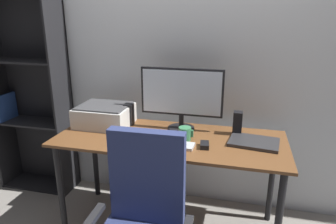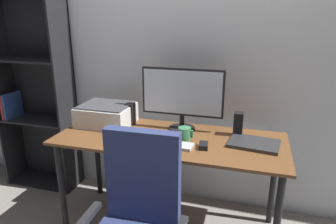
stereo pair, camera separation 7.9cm
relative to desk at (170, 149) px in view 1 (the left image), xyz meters
The scene contains 12 objects.
back_wall 0.82m from the desk, 90.00° to the left, with size 6.40×0.10×2.60m, color silver.
desk is the anchor object (origin of this frame).
monitor 0.40m from the desk, 76.95° to the left, with size 0.61×0.20×0.46m.
keyboard 0.17m from the desk, 70.17° to the right, with size 0.29×0.11×0.02m, color #B7BABC.
mouse 0.30m from the desk, 22.71° to the right, with size 0.06×0.10×0.03m, color black.
coffee_mug 0.17m from the desk, ahead, with size 0.10×0.09×0.09m.
laptop 0.58m from the desk, ahead, with size 0.32×0.23×0.02m, color #2D2D30.
speaker_left 0.44m from the desk, 154.57° to the left, with size 0.06×0.07×0.17m, color black.
speaker_right 0.52m from the desk, 21.13° to the left, with size 0.06×0.07×0.17m, color black.
printer 0.59m from the desk, 167.17° to the left, with size 0.40×0.34×0.16m.
paper_sheet 0.32m from the desk, 139.32° to the right, with size 0.21×0.30×0.00m, color white.
bookshelf 1.42m from the desk, 166.38° to the left, with size 0.67×0.28×1.83m.
Camera 1 is at (0.47, -1.92, 1.56)m, focal length 32.52 mm.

